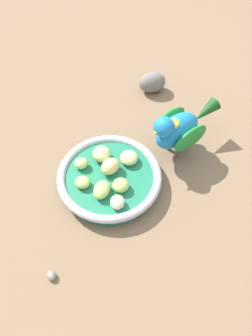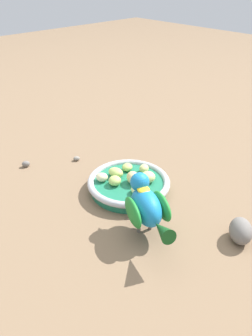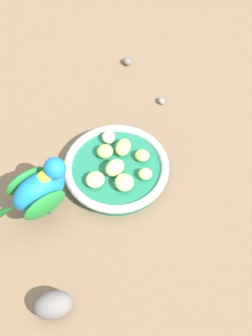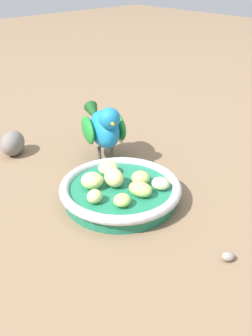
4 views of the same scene
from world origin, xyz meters
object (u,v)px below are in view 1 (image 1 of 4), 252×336
apple_piece_0 (102,190)px  apple_piece_1 (110,166)px  feeding_bowl (109,178)px  pebble_0 (51,276)px  apple_piece_5 (81,163)px  parrot (178,128)px  rock_large (152,82)px  apple_piece_6 (83,182)px  apple_piece_3 (121,185)px  apple_piece_7 (117,202)px  apple_piece_4 (102,154)px  apple_piece_2 (129,158)px

apple_piece_0 → apple_piece_1: 0.05m
feeding_bowl → pebble_0: feeding_bowl is taller
apple_piece_5 → parrot: 0.19m
parrot → rock_large: parrot is taller
apple_piece_6 → parrot: 0.20m
apple_piece_6 → rock_large: 0.31m
apple_piece_3 → parrot: parrot is taller
apple_piece_6 → pebble_0: bearing=13.5°
apple_piece_7 → apple_piece_0: bearing=-102.9°
apple_piece_5 → apple_piece_4: bearing=146.4°
apple_piece_2 → apple_piece_5: same height
apple_piece_0 → apple_piece_1: (-0.05, -0.01, 0.00)m
feeding_bowl → apple_piece_3: bearing=68.7°
pebble_0 → apple_piece_6: bearing=-166.5°
apple_piece_2 → apple_piece_4: size_ratio=0.99×
apple_piece_0 → apple_piece_5: apple_piece_0 is taller
apple_piece_5 → parrot: size_ratio=0.16×
apple_piece_0 → apple_piece_7: (0.01, 0.04, -0.00)m
apple_piece_1 → apple_piece_4: size_ratio=1.08×
apple_piece_2 → apple_piece_3: apple_piece_3 is taller
apple_piece_5 → pebble_0: size_ratio=1.45×
apple_piece_1 → parrot: size_ratio=0.23×
apple_piece_2 → apple_piece_4: 0.05m
apple_piece_7 → apple_piece_3: bearing=-161.6°
apple_piece_3 → apple_piece_4: apple_piece_4 is taller
feeding_bowl → parrot: size_ratio=1.21×
apple_piece_0 → apple_piece_1: bearing=-168.4°
apple_piece_3 → apple_piece_7: apple_piece_3 is taller
apple_piece_1 → pebble_0: apple_piece_1 is taller
feeding_bowl → apple_piece_6: (0.04, -0.03, 0.02)m
apple_piece_5 → apple_piece_3: bearing=85.6°
apple_piece_2 → apple_piece_3: bearing=14.5°
apple_piece_6 → pebble_0: 0.17m
feeding_bowl → parrot: 0.16m
feeding_bowl → apple_piece_1: bearing=-162.2°
apple_piece_4 → apple_piece_1: bearing=57.8°
apple_piece_2 → apple_piece_7: bearing=15.9°
apple_piece_3 → apple_piece_5: (-0.01, -0.09, -0.00)m
apple_piece_1 → apple_piece_6: 0.06m
apple_piece_0 → apple_piece_2: size_ratio=1.12×
apple_piece_1 → apple_piece_6: bearing=-29.6°
feeding_bowl → parrot: bearing=149.5°
apple_piece_5 → parrot: parrot is taller
apple_piece_2 → pebble_0: bearing=-2.2°
apple_piece_2 → apple_piece_7: same height
apple_piece_3 → feeding_bowl: bearing=-111.3°
apple_piece_7 → pebble_0: 0.16m
apple_piece_5 → rock_large: (-0.27, 0.02, -0.01)m
apple_piece_5 → apple_piece_1: bearing=107.6°
apple_piece_1 → apple_piece_4: (-0.02, -0.03, -0.00)m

